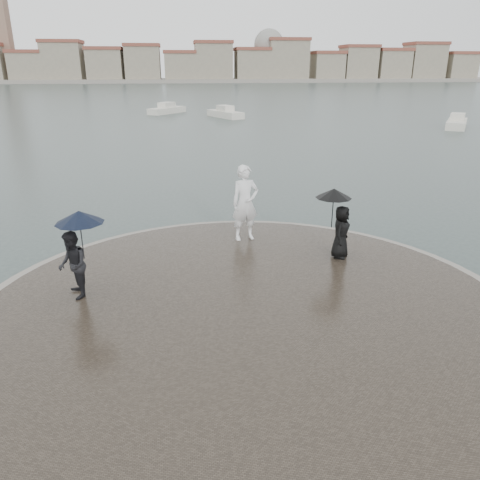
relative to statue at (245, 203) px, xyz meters
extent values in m
plane|color=#2B3835|center=(-0.54, -7.78, -1.51)|extent=(400.00, 400.00, 0.00)
cylinder|color=gray|center=(-0.54, -4.28, -1.35)|extent=(12.50, 12.50, 0.32)
cylinder|color=#2D261E|center=(-0.54, -4.28, -1.33)|extent=(11.90, 11.90, 0.36)
imported|color=white|center=(0.00, 0.00, 0.00)|extent=(0.94, 0.72, 2.30)
imported|color=black|center=(-4.41, -3.33, -0.36)|extent=(0.82, 0.92, 1.58)
cylinder|color=black|center=(-4.16, -3.23, 0.20)|extent=(0.02, 0.02, 0.90)
cone|color=black|center=(-4.16, -3.23, 0.75)|extent=(1.09, 1.09, 0.28)
imported|color=black|center=(2.42, -1.78, -0.41)|extent=(0.78, 0.86, 1.48)
cylinder|color=black|center=(2.17, -1.68, 0.15)|extent=(0.02, 0.02, 0.90)
cone|color=black|center=(2.17, -1.68, 0.67)|extent=(0.98, 0.98, 0.26)
cube|color=gray|center=(-0.54, 155.22, -0.91)|extent=(260.00, 20.00, 1.20)
cube|color=gray|center=(-48.54, 152.22, 2.99)|extent=(10.00, 10.00, 9.00)
cube|color=brown|center=(-48.54, 152.22, 7.99)|extent=(10.60, 10.60, 1.00)
cube|color=gray|center=(-37.54, 152.22, 4.49)|extent=(12.00, 10.00, 12.00)
cube|color=brown|center=(-37.54, 152.22, 10.99)|extent=(12.60, 10.60, 1.00)
cube|color=gray|center=(-24.54, 152.22, 3.49)|extent=(11.00, 10.00, 10.00)
cube|color=brown|center=(-24.54, 152.22, 8.99)|extent=(11.60, 10.60, 1.00)
cube|color=gray|center=(-12.54, 152.22, 3.99)|extent=(11.00, 10.00, 11.00)
cube|color=brown|center=(-12.54, 152.22, 9.99)|extent=(11.60, 10.60, 1.00)
cube|color=gray|center=(-0.54, 152.22, 2.99)|extent=(10.00, 10.00, 9.00)
cube|color=brown|center=(-0.54, 152.22, 7.99)|extent=(10.60, 10.60, 1.00)
cube|color=gray|center=(10.46, 152.22, 4.49)|extent=(12.00, 10.00, 12.00)
cube|color=brown|center=(10.46, 152.22, 10.99)|extent=(12.60, 10.60, 1.00)
cube|color=gray|center=(23.46, 152.22, 3.49)|extent=(11.00, 10.00, 10.00)
cube|color=brown|center=(23.46, 152.22, 8.99)|extent=(11.60, 10.60, 1.00)
cube|color=gray|center=(35.46, 152.22, 4.99)|extent=(13.00, 10.00, 13.00)
cube|color=brown|center=(35.46, 152.22, 11.99)|extent=(13.60, 10.60, 1.00)
cube|color=gray|center=(49.46, 152.22, 2.99)|extent=(10.00, 10.00, 9.00)
cube|color=brown|center=(49.46, 152.22, 7.99)|extent=(10.60, 10.60, 1.00)
cube|color=gray|center=(60.46, 152.22, 3.99)|extent=(11.00, 10.00, 11.00)
cube|color=brown|center=(60.46, 152.22, 9.99)|extent=(11.60, 10.60, 1.00)
cube|color=gray|center=(72.46, 152.22, 3.49)|extent=(11.00, 10.00, 10.00)
cube|color=brown|center=(72.46, 152.22, 8.99)|extent=(11.60, 10.60, 1.00)
cube|color=gray|center=(84.46, 152.22, 4.49)|extent=(12.00, 10.00, 12.00)
cube|color=brown|center=(84.46, 152.22, 10.99)|extent=(12.60, 10.60, 1.00)
cube|color=gray|center=(97.46, 152.22, 2.99)|extent=(10.00, 10.00, 9.00)
cube|color=brown|center=(97.46, 152.22, 7.99)|extent=(10.60, 10.60, 1.00)
cube|color=#846654|center=(-55.54, 154.22, 14.49)|extent=(5.00, 5.00, 32.00)
sphere|color=gray|center=(29.46, 154.22, 10.49)|extent=(10.00, 10.00, 10.00)
cube|color=silver|center=(3.27, 39.48, -1.26)|extent=(3.76, 5.66, 0.90)
cube|color=silver|center=(3.27, 39.48, -0.66)|extent=(1.93, 2.32, 0.90)
cube|color=silver|center=(23.52, 27.67, -1.26)|extent=(4.36, 5.47, 0.90)
cube|color=silver|center=(23.52, 27.67, -0.66)|extent=(2.10, 2.33, 0.90)
cube|color=silver|center=(-3.21, 44.95, -1.26)|extent=(4.58, 5.36, 0.90)
cube|color=silver|center=(-3.21, 44.95, -0.66)|extent=(2.16, 2.32, 0.90)
camera|label=1|loc=(-1.88, -13.45, 3.89)|focal=35.00mm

